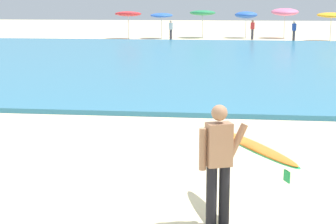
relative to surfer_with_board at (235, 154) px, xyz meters
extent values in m
plane|color=beige|center=(-1.42, 0.73, -1.03)|extent=(160.00, 160.00, 0.00)
cube|color=teal|center=(-1.42, 21.06, -0.96)|extent=(120.00, 28.00, 0.14)
cylinder|color=black|center=(-0.31, -0.12, -0.59)|extent=(0.15, 0.15, 0.88)
cylinder|color=black|center=(-0.13, -0.05, -0.59)|extent=(0.15, 0.15, 0.88)
cube|color=#9E7051|center=(-0.22, -0.09, 0.15)|extent=(0.40, 0.33, 0.60)
sphere|color=#9E7051|center=(-0.22, -0.09, 0.59)|extent=(0.22, 0.22, 0.22)
cylinder|color=#9E7051|center=(-0.43, -0.17, 0.10)|extent=(0.10, 0.10, 0.58)
cylinder|color=#9E7051|center=(0.02, 0.03, 0.17)|extent=(0.33, 0.21, 0.51)
ellipsoid|color=orange|center=(0.24, 0.10, 0.10)|extent=(1.19, 2.49, 0.25)
ellipsoid|color=green|center=(0.24, 0.10, 0.08)|extent=(1.26, 2.60, 0.21)
cube|color=green|center=(0.63, -0.86, -0.01)|extent=(0.07, 0.14, 0.14)
cylinder|color=beige|center=(-8.74, 37.28, -0.04)|extent=(0.05, 0.05, 1.97)
ellipsoid|color=red|center=(-8.74, 37.28, 1.00)|extent=(2.16, 2.18, 0.51)
cylinder|color=beige|center=(-6.11, 38.15, -0.11)|extent=(0.05, 0.05, 1.84)
ellipsoid|color=blue|center=(-6.11, 38.15, 0.87)|extent=(1.85, 1.87, 0.45)
cylinder|color=beige|center=(-2.80, 39.41, -0.02)|extent=(0.05, 0.05, 2.02)
ellipsoid|color=#23844C|center=(-2.80, 39.41, 1.05)|extent=(2.18, 2.19, 0.49)
cylinder|color=beige|center=(0.84, 39.65, -0.12)|extent=(0.05, 0.05, 1.83)
ellipsoid|color=blue|center=(0.84, 39.65, 0.88)|extent=(1.88, 1.89, 0.60)
cylinder|color=beige|center=(4.03, 39.72, 0.01)|extent=(0.05, 0.05, 2.08)
ellipsoid|color=pink|center=(4.03, 39.72, 1.14)|extent=(2.24, 2.28, 0.77)
cylinder|color=beige|center=(7.34, 36.94, -0.06)|extent=(0.05, 0.05, 1.94)
ellipsoid|color=#F4A31E|center=(7.34, 36.94, 0.96)|extent=(2.21, 2.22, 0.50)
cylinder|color=#383842|center=(1.34, 37.67, -0.61)|extent=(0.20, 0.20, 0.84)
cube|color=red|center=(1.34, 37.67, 0.08)|extent=(0.32, 0.20, 0.54)
sphere|color=brown|center=(1.34, 37.67, 0.45)|extent=(0.20, 0.20, 0.20)
cylinder|color=#383842|center=(4.44, 35.83, -0.61)|extent=(0.20, 0.20, 0.84)
cube|color=#2D4CA5|center=(4.44, 35.83, 0.08)|extent=(0.32, 0.20, 0.54)
sphere|color=beige|center=(4.44, 35.83, 0.45)|extent=(0.20, 0.20, 0.20)
cylinder|color=#383842|center=(-5.10, 36.17, -0.61)|extent=(0.20, 0.20, 0.84)
cube|color=white|center=(-5.10, 36.17, 0.08)|extent=(0.32, 0.20, 0.54)
sphere|color=beige|center=(-5.10, 36.17, 0.45)|extent=(0.20, 0.20, 0.20)
camera|label=1|loc=(-0.04, -7.30, 2.07)|focal=58.55mm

